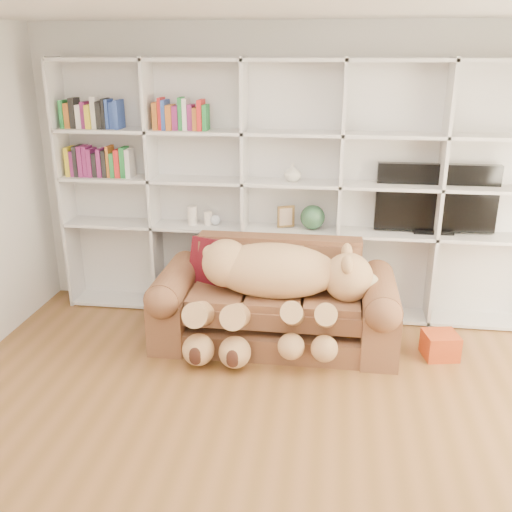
# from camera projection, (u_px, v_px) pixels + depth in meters

# --- Properties ---
(floor) EXTENTS (5.00, 5.00, 0.00)m
(floor) POSITION_uv_depth(u_px,v_px,m) (259.00, 470.00, 3.52)
(floor) COLOR brown
(floor) RESTS_ON ground
(wall_back) EXTENTS (5.00, 0.02, 2.70)m
(wall_back) POSITION_uv_depth(u_px,v_px,m) (294.00, 173.00, 5.39)
(wall_back) COLOR silver
(wall_back) RESTS_ON floor
(bookshelf) EXTENTS (4.43, 0.35, 2.40)m
(bookshelf) POSITION_uv_depth(u_px,v_px,m) (267.00, 180.00, 5.31)
(bookshelf) COLOR silver
(bookshelf) RESTS_ON floor
(sofa) EXTENTS (2.08, 0.90, 0.87)m
(sofa) POSITION_uv_depth(u_px,v_px,m) (275.00, 306.00, 5.00)
(sofa) COLOR brown
(sofa) RESTS_ON floor
(teddy_bear) EXTENTS (1.58, 0.86, 0.92)m
(teddy_bear) POSITION_uv_depth(u_px,v_px,m) (274.00, 284.00, 4.74)
(teddy_bear) COLOR tan
(teddy_bear) RESTS_ON sofa
(throw_pillow) EXTENTS (0.48, 0.39, 0.44)m
(throw_pillow) POSITION_uv_depth(u_px,v_px,m) (213.00, 263.00, 5.10)
(throw_pillow) COLOR #5C0F1B
(throw_pillow) RESTS_ON sofa
(gift_box) EXTENTS (0.32, 0.30, 0.22)m
(gift_box) POSITION_uv_depth(u_px,v_px,m) (440.00, 345.00, 4.79)
(gift_box) COLOR #AD3C17
(gift_box) RESTS_ON floor
(tv) EXTENTS (1.07, 0.18, 0.63)m
(tv) POSITION_uv_depth(u_px,v_px,m) (436.00, 199.00, 5.15)
(tv) COLOR black
(tv) RESTS_ON bookshelf
(picture_frame) EXTENTS (0.16, 0.09, 0.20)m
(picture_frame) POSITION_uv_depth(u_px,v_px,m) (286.00, 217.00, 5.34)
(picture_frame) COLOR brown
(picture_frame) RESTS_ON bookshelf
(green_vase) EXTENTS (0.23, 0.23, 0.23)m
(green_vase) POSITION_uv_depth(u_px,v_px,m) (313.00, 217.00, 5.31)
(green_vase) COLOR #2D5939
(green_vase) RESTS_ON bookshelf
(figurine_tall) EXTENTS (0.11, 0.11, 0.18)m
(figurine_tall) POSITION_uv_depth(u_px,v_px,m) (192.00, 215.00, 5.47)
(figurine_tall) COLOR silver
(figurine_tall) RESTS_ON bookshelf
(figurine_short) EXTENTS (0.10, 0.10, 0.13)m
(figurine_short) POSITION_uv_depth(u_px,v_px,m) (208.00, 218.00, 5.46)
(figurine_short) COLOR silver
(figurine_short) RESTS_ON bookshelf
(snow_globe) EXTENTS (0.10, 0.10, 0.10)m
(snow_globe) POSITION_uv_depth(u_px,v_px,m) (216.00, 220.00, 5.45)
(snow_globe) COLOR silver
(snow_globe) RESTS_ON bookshelf
(shelf_vase) EXTENTS (0.17, 0.17, 0.16)m
(shelf_vase) POSITION_uv_depth(u_px,v_px,m) (293.00, 172.00, 5.20)
(shelf_vase) COLOR beige
(shelf_vase) RESTS_ON bookshelf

